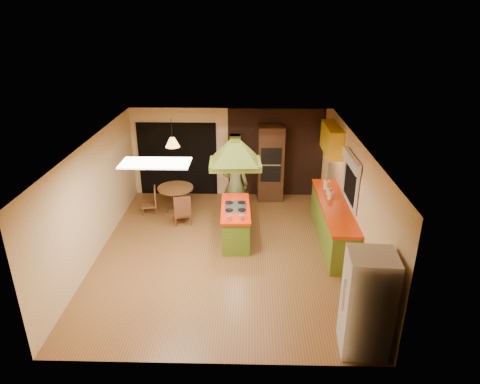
{
  "coord_description": "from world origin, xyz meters",
  "views": [
    {
      "loc": [
        0.54,
        -8.16,
        4.94
      ],
      "look_at": [
        0.32,
        0.68,
        1.15
      ],
      "focal_mm": 32.0,
      "sensor_mm": 36.0,
      "label": 1
    }
  ],
  "objects_px": {
    "refrigerator": "(367,303)",
    "dining_table": "(176,194)",
    "man": "(235,184)",
    "canister_large": "(326,185)",
    "wall_oven": "(270,163)",
    "kitchen_island": "(236,223)"
  },
  "relations": [
    {
      "from": "kitchen_island",
      "to": "refrigerator",
      "type": "distance_m",
      "value": 4.05
    },
    {
      "from": "dining_table",
      "to": "canister_large",
      "type": "xyz_separation_m",
      "value": [
        3.79,
        -0.56,
        0.54
      ]
    },
    {
      "from": "kitchen_island",
      "to": "dining_table",
      "type": "height_order",
      "value": "kitchen_island"
    },
    {
      "from": "kitchen_island",
      "to": "man",
      "type": "height_order",
      "value": "man"
    },
    {
      "from": "refrigerator",
      "to": "dining_table",
      "type": "bearing_deg",
      "value": 131.03
    },
    {
      "from": "refrigerator",
      "to": "wall_oven",
      "type": "relative_size",
      "value": 0.81
    },
    {
      "from": "kitchen_island",
      "to": "dining_table",
      "type": "xyz_separation_m",
      "value": [
        -1.61,
        1.45,
        0.07
      ]
    },
    {
      "from": "refrigerator",
      "to": "wall_oven",
      "type": "distance_m",
      "value": 5.93
    },
    {
      "from": "refrigerator",
      "to": "dining_table",
      "type": "distance_m",
      "value": 6.15
    },
    {
      "from": "man",
      "to": "wall_oven",
      "type": "distance_m",
      "value": 1.53
    },
    {
      "from": "wall_oven",
      "to": "canister_large",
      "type": "distance_m",
      "value": 1.97
    },
    {
      "from": "wall_oven",
      "to": "dining_table",
      "type": "relative_size",
      "value": 2.27
    },
    {
      "from": "man",
      "to": "refrigerator",
      "type": "distance_m",
      "value": 5.08
    },
    {
      "from": "kitchen_island",
      "to": "wall_oven",
      "type": "distance_m",
      "value": 2.6
    },
    {
      "from": "refrigerator",
      "to": "man",
      "type": "bearing_deg",
      "value": 118.88
    },
    {
      "from": "kitchen_island",
      "to": "wall_oven",
      "type": "relative_size",
      "value": 0.78
    },
    {
      "from": "wall_oven",
      "to": "canister_large",
      "type": "relative_size",
      "value": 9.74
    },
    {
      "from": "dining_table",
      "to": "canister_large",
      "type": "relative_size",
      "value": 4.29
    },
    {
      "from": "dining_table",
      "to": "canister_large",
      "type": "bearing_deg",
      "value": -8.46
    },
    {
      "from": "refrigerator",
      "to": "canister_large",
      "type": "relative_size",
      "value": 7.9
    },
    {
      "from": "man",
      "to": "canister_large",
      "type": "xyz_separation_m",
      "value": [
        2.23,
        -0.28,
        0.12
      ]
    },
    {
      "from": "refrigerator",
      "to": "wall_oven",
      "type": "height_order",
      "value": "wall_oven"
    }
  ]
}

